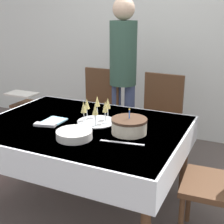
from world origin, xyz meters
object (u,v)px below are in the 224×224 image
at_px(plate_stack_main, 74,135).
at_px(person_standing, 123,65).
at_px(high_chair, 28,111).
at_px(dining_chair_far_left, 98,110).
at_px(birthday_cake, 129,126).
at_px(dining_chair_far_right, 159,119).
at_px(champagne_tray, 96,111).

xyz_separation_m(plate_stack_main, person_standing, (-0.19, 1.29, 0.27)).
xyz_separation_m(plate_stack_main, high_chair, (-1.21, 0.96, -0.28)).
height_order(dining_chair_far_left, birthday_cake, dining_chair_far_left).
xyz_separation_m(dining_chair_far_right, birthday_cake, (0.05, -0.91, 0.25)).
bearing_deg(plate_stack_main, dining_chair_far_right, 77.48).
distance_m(champagne_tray, high_chair, 1.37).
relative_size(champagne_tray, high_chair, 0.43).
distance_m(dining_chair_far_right, birthday_cake, 0.94).
bearing_deg(champagne_tray, person_standing, 100.46).
relative_size(dining_chair_far_left, dining_chair_far_right, 1.00).
bearing_deg(high_chair, person_standing, 18.06).
relative_size(champagne_tray, person_standing, 0.18).
bearing_deg(dining_chair_far_left, dining_chair_far_right, -0.01).
distance_m(dining_chair_far_right, plate_stack_main, 1.20).
xyz_separation_m(person_standing, high_chair, (-1.02, -0.33, -0.54)).
bearing_deg(high_chair, champagne_tray, -26.68).
bearing_deg(champagne_tray, high_chair, 153.32).
distance_m(birthday_cake, champagne_tray, 0.34).
distance_m(dining_chair_far_right, high_chair, 1.48).
xyz_separation_m(dining_chair_far_right, person_standing, (-0.45, 0.13, 0.49)).
bearing_deg(birthday_cake, person_standing, 115.33).
height_order(champagne_tray, plate_stack_main, champagne_tray).
distance_m(champagne_tray, person_standing, 0.97).
bearing_deg(birthday_cake, high_chair, 154.89).
bearing_deg(person_standing, birthday_cake, -64.67).
bearing_deg(dining_chair_far_left, plate_stack_main, -69.74).
relative_size(dining_chair_far_right, champagne_tray, 3.18).
distance_m(dining_chair_far_left, plate_stack_main, 1.25).
xyz_separation_m(dining_chair_far_left, person_standing, (0.24, 0.13, 0.49)).
relative_size(birthday_cake, champagne_tray, 0.84).
distance_m(birthday_cake, person_standing, 1.18).
distance_m(dining_chair_far_left, high_chair, 0.81).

